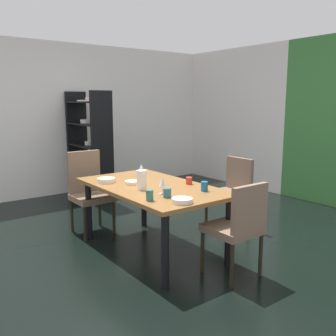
{
  "coord_description": "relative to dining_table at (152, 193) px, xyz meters",
  "views": [
    {
      "loc": [
        3.51,
        -2.28,
        1.61
      ],
      "look_at": [
        0.13,
        0.26,
        0.85
      ],
      "focal_mm": 40.0,
      "sensor_mm": 36.0,
      "label": 1
    }
  ],
  "objects": [
    {
      "name": "wine_glass_south",
      "position": [
        0.35,
        -0.13,
        0.2
      ],
      "size": [
        0.06,
        0.06,
        0.16
      ],
      "color": "silver",
      "rests_on": "dining_table"
    },
    {
      "name": "serving_bowl_center",
      "position": [
        -0.18,
        -0.14,
        0.1
      ],
      "size": [
        0.16,
        0.16,
        0.04
      ],
      "primitive_type": "cylinder",
      "color": "beige",
      "rests_on": "dining_table"
    },
    {
      "name": "chair_right_far",
      "position": [
        0.98,
        0.27,
        -0.14
      ],
      "size": [
        0.44,
        0.44,
        0.9
      ],
      "rotation": [
        0.0,
        0.0,
        1.57
      ],
      "color": "brown",
      "rests_on": "ground_plane"
    },
    {
      "name": "display_shelf",
      "position": [
        -2.51,
        0.46,
        0.23
      ],
      "size": [
        1.0,
        0.37,
        1.77
      ],
      "color": "black",
      "rests_on": "ground_plane"
    },
    {
      "name": "dining_table",
      "position": [
        0.0,
        0.0,
        0.0
      ],
      "size": [
        1.71,
        0.97,
        0.73
      ],
      "color": "brown",
      "rests_on": "ground_plane"
    },
    {
      "name": "chair_head_far",
      "position": [
        -0.02,
        1.25,
        -0.14
      ],
      "size": [
        0.44,
        0.45,
        0.9
      ],
      "rotation": [
        0.0,
        0.0,
        3.14
      ],
      "color": "brown",
      "rests_on": "ground_plane"
    },
    {
      "name": "back_panel_interior",
      "position": [
        -1.92,
        3.23,
        0.64
      ],
      "size": [
        2.47,
        0.1,
        2.58
      ],
      "primitive_type": "cube",
      "color": "silver",
      "rests_on": "ground_plane"
    },
    {
      "name": "serving_bowl_east",
      "position": [
        0.72,
        -0.18,
        0.1
      ],
      "size": [
        0.19,
        0.19,
        0.04
      ],
      "primitive_type": "cylinder",
      "color": "silver",
      "rests_on": "dining_table"
    },
    {
      "name": "left_interior_panel",
      "position": [
        -3.11,
        0.09,
        0.64
      ],
      "size": [
        0.1,
        6.39,
        2.58
      ],
      "primitive_type": "cube",
      "color": "silver",
      "rests_on": "ground_plane"
    },
    {
      "name": "pitcher_front",
      "position": [
        0.08,
        -0.19,
        0.18
      ],
      "size": [
        0.12,
        0.1,
        0.2
      ],
      "color": "white",
      "rests_on": "dining_table"
    },
    {
      "name": "cup_corner",
      "position": [
        0.49,
        -0.17,
        0.12
      ],
      "size": [
        0.08,
        0.08,
        0.09
      ],
      "primitive_type": "cylinder",
      "color": "#2E646A",
      "rests_on": "dining_table"
    },
    {
      "name": "chair_left_near",
      "position": [
        -0.99,
        -0.27,
        -0.1
      ],
      "size": [
        0.45,
        0.44,
        1.0
      ],
      "rotation": [
        0.0,
        0.0,
        -1.57
      ],
      "color": "brown",
      "rests_on": "ground_plane"
    },
    {
      "name": "wine_glass_west",
      "position": [
        -0.47,
        0.17,
        0.18
      ],
      "size": [
        0.06,
        0.06,
        0.15
      ],
      "color": "silver",
      "rests_on": "dining_table"
    },
    {
      "name": "cup_left",
      "position": [
        0.49,
        -0.37,
        0.13
      ],
      "size": [
        0.07,
        0.07,
        0.1
      ],
      "primitive_type": "cylinder",
      "color": "#336A5F",
      "rests_on": "dining_table"
    },
    {
      "name": "cup_rear",
      "position": [
        0.52,
        0.27,
        0.13
      ],
      "size": [
        0.07,
        0.07,
        0.1
      ],
      "primitive_type": "cylinder",
      "color": "#195C88",
      "rests_on": "dining_table"
    },
    {
      "name": "cup_near_shelf",
      "position": [
        0.19,
        0.35,
        0.12
      ],
      "size": [
        0.07,
        0.07,
        0.08
      ],
      "primitive_type": "cylinder",
      "color": "red",
      "rests_on": "dining_table"
    },
    {
      "name": "serving_bowl_near_window",
      "position": [
        -0.42,
        -0.32,
        0.11
      ],
      "size": [
        0.2,
        0.2,
        0.05
      ],
      "primitive_type": "cylinder",
      "color": "silver",
      "rests_on": "dining_table"
    },
    {
      "name": "ground_plane",
      "position": [
        -0.32,
        0.09,
        -0.66
      ],
      "size": [
        5.68,
        6.39,
        0.02
      ],
      "primitive_type": "cube",
      "color": "black"
    }
  ]
}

